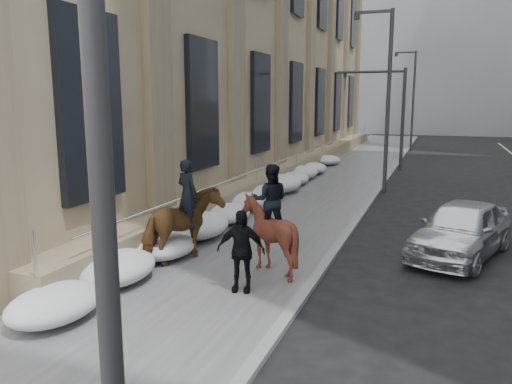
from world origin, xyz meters
TOP-DOWN VIEW (x-y plane):
  - ground at (0.00, 0.00)m, footprint 140.00×140.00m
  - sidewalk at (0.00, 10.00)m, footprint 5.00×80.00m
  - curb at (2.62, 10.00)m, footprint 0.24×80.00m
  - limestone_building at (-5.26, 19.96)m, footprint 6.10×44.00m
  - bg_building_mid at (4.00, 60.00)m, footprint 30.00×12.00m
  - bg_building_far at (-6.00, 72.00)m, footprint 24.00×12.00m
  - streetlight_near at (2.74, -6.00)m, footprint 1.71×0.24m
  - streetlight_mid at (2.74, 14.00)m, footprint 1.71×0.24m
  - streetlight_far at (2.74, 34.00)m, footprint 1.71×0.24m
  - traffic_signal at (2.07, 22.00)m, footprint 4.10×0.22m
  - snow_bank at (-1.42, 8.11)m, footprint 1.70×18.10m
  - mounted_horse_left at (-0.78, 1.86)m, footprint 1.67×2.40m
  - mounted_horse_right at (1.47, 1.95)m, footprint 1.82×1.95m
  - pedestrian at (1.32, 0.53)m, footprint 1.10×0.62m
  - car_silver at (5.84, 5.11)m, footprint 3.15×4.81m

SIDE VIEW (x-z plane):
  - ground at x=0.00m, z-range 0.00..0.00m
  - sidewalk at x=0.00m, z-range 0.00..0.12m
  - curb at x=2.62m, z-range 0.00..0.12m
  - snow_bank at x=-1.42m, z-range 0.09..0.85m
  - car_silver at x=5.84m, z-range 0.00..1.52m
  - pedestrian at x=1.32m, z-range 0.12..1.90m
  - mounted_horse_left at x=-0.78m, z-range -0.17..2.42m
  - mounted_horse_right at x=1.47m, z-range -0.12..2.45m
  - traffic_signal at x=2.07m, z-range 1.00..7.00m
  - streetlight_near at x=2.74m, z-range 0.58..8.58m
  - streetlight_mid at x=2.74m, z-range 0.58..8.58m
  - streetlight_far at x=2.74m, z-range 0.58..8.58m
  - limestone_building at x=-5.26m, z-range -0.10..17.90m
  - bg_building_far at x=-6.00m, z-range 0.00..20.00m
  - bg_building_mid at x=4.00m, z-range 0.00..28.00m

